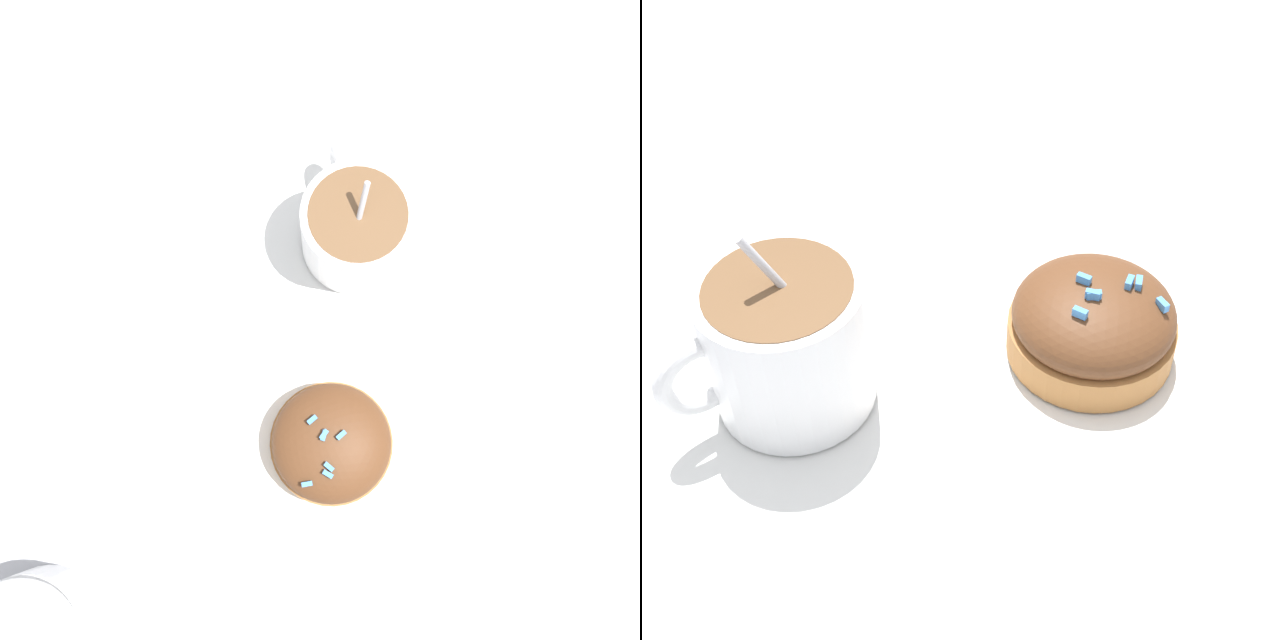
% 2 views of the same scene
% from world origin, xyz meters
% --- Properties ---
extents(ground_plane, '(3.00, 3.00, 0.00)m').
position_xyz_m(ground_plane, '(0.00, 0.00, 0.00)').
color(ground_plane, '#B2B2B7').
extents(paper_napkin, '(0.33, 0.35, 0.00)m').
position_xyz_m(paper_napkin, '(0.00, 0.00, 0.00)').
color(paper_napkin, white).
rests_on(paper_napkin, ground_plane).
extents(coffee_cup, '(0.10, 0.08, 0.10)m').
position_xyz_m(coffee_cup, '(0.08, -0.00, 0.04)').
color(coffee_cup, white).
rests_on(coffee_cup, paper_napkin).
extents(frosted_pastry, '(0.08, 0.08, 0.05)m').
position_xyz_m(frosted_pastry, '(-0.07, -0.01, 0.02)').
color(frosted_pastry, '#B2753D').
rests_on(frosted_pastry, paper_napkin).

